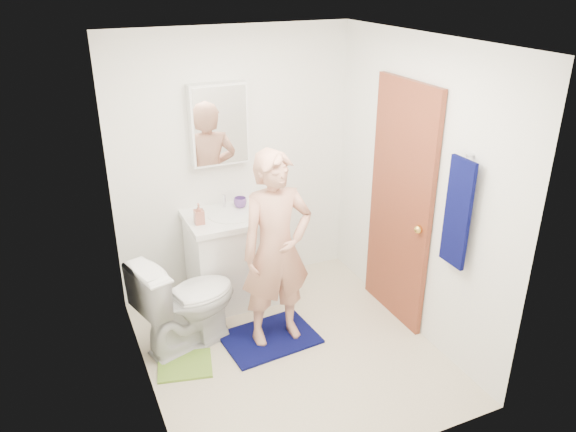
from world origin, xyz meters
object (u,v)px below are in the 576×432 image
object	(u,v)px
towel	(458,213)
man	(276,250)
medicine_cabinet	(219,124)
soap_dispenser	(199,214)
toothbrush_cup	(240,203)
vanity_cabinet	(233,260)
toilet	(187,301)

from	to	relation	value
towel	man	size ratio (longest dim) A/B	0.50
medicine_cabinet	soap_dispenser	xyz separation A→B (m)	(-0.30, -0.29, -0.66)
towel	toothbrush_cup	bearing A→B (deg)	123.17
vanity_cabinet	towel	xyz separation A→B (m)	(1.18, -1.48, 0.85)
medicine_cabinet	toilet	bearing A→B (deg)	-127.20
towel	man	distance (m)	1.37
toothbrush_cup	man	size ratio (longest dim) A/B	0.07
man	towel	bearing A→B (deg)	-36.29
medicine_cabinet	towel	bearing A→B (deg)	-55.39
soap_dispenser	man	bearing A→B (deg)	-57.16
towel	toothbrush_cup	world-z (taller)	towel
vanity_cabinet	man	size ratio (longest dim) A/B	0.50
medicine_cabinet	man	bearing A→B (deg)	-82.60
vanity_cabinet	toilet	distance (m)	0.75
vanity_cabinet	medicine_cabinet	distance (m)	1.22
vanity_cabinet	toilet	world-z (taller)	toilet
vanity_cabinet	soap_dispenser	distance (m)	0.62
toilet	toothbrush_cup	xyz separation A→B (m)	(0.69, 0.63, 0.48)
vanity_cabinet	towel	bearing A→B (deg)	-51.53
man	soap_dispenser	bearing A→B (deg)	122.36
vanity_cabinet	toilet	size ratio (longest dim) A/B	0.97
vanity_cabinet	toothbrush_cup	size ratio (longest dim) A/B	6.86
toilet	toothbrush_cup	size ratio (longest dim) A/B	7.08
medicine_cabinet	toothbrush_cup	bearing A→B (deg)	-38.67
vanity_cabinet	towel	world-z (taller)	towel
toilet	man	size ratio (longest dim) A/B	0.52
toothbrush_cup	soap_dispenser	bearing A→B (deg)	-156.51
towel	toilet	xyz separation A→B (m)	(-1.74, 0.98, -0.84)
man	toilet	bearing A→B (deg)	161.93
soap_dispenser	toothbrush_cup	distance (m)	0.47
medicine_cabinet	toilet	size ratio (longest dim) A/B	0.85
vanity_cabinet	medicine_cabinet	size ratio (longest dim) A/B	1.14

